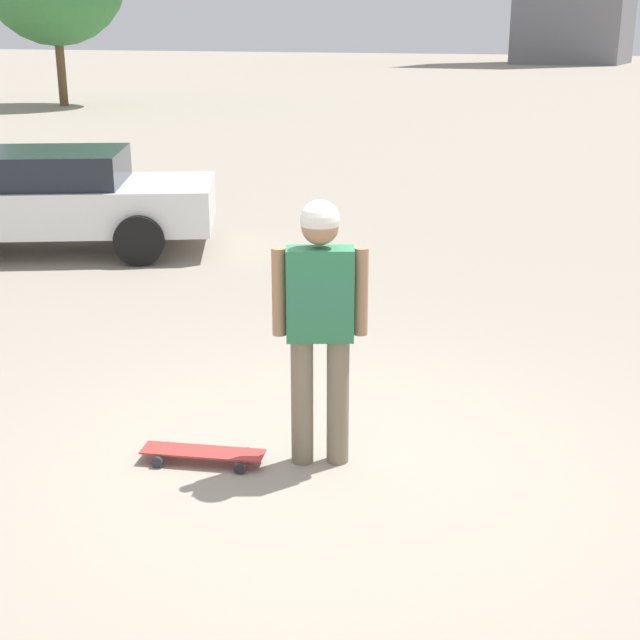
% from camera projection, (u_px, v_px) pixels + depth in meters
% --- Properties ---
extents(ground_plane, '(220.00, 220.00, 0.00)m').
position_uv_depth(ground_plane, '(320.00, 461.00, 5.93)').
color(ground_plane, gray).
extents(person, '(0.37, 0.55, 1.75)m').
position_uv_depth(person, '(320.00, 311.00, 5.60)').
color(person, '#7A6B56').
rests_on(person, ground_plane).
extents(skateboard, '(0.41, 0.84, 0.09)m').
position_uv_depth(skateboard, '(203.00, 453.00, 5.87)').
color(skateboard, '#A5332D').
rests_on(skateboard, ground_plane).
extents(car_parked_near, '(3.75, 4.79, 1.28)m').
position_uv_depth(car_parked_near, '(38.00, 198.00, 11.45)').
color(car_parked_near, silver).
rests_on(car_parked_near, ground_plane).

